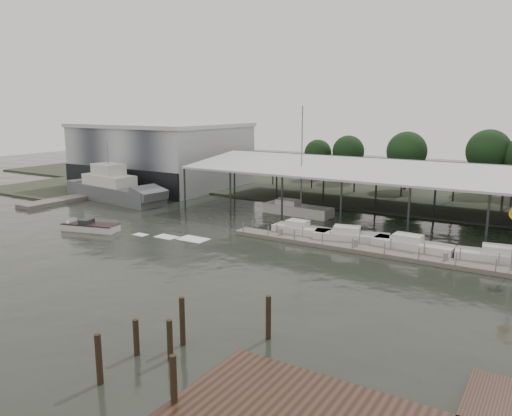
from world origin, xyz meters
The scene contains 15 objects.
ground centered at (0.00, 0.00, 0.00)m, with size 200.00×200.00×0.00m, color #232820.
land_strip_far centered at (0.00, 42.00, 0.10)m, with size 140.00×30.00×0.30m.
land_strip_west centered at (-40.00, 30.00, 0.10)m, with size 20.00×40.00×0.30m.
storage_warehouse centered at (-28.00, 29.94, 5.29)m, with size 24.50×20.50×10.50m.
covered_boat_shed centered at (17.00, 28.00, 6.13)m, with size 58.24×24.00×6.96m.
trawler_dock centered at (-30.00, 14.00, 0.25)m, with size 3.00×18.00×0.50m.
floating_dock centered at (15.00, 10.00, 0.20)m, with size 28.00×2.00×1.40m.
grey_trawler centered at (-24.60, 16.01, 1.58)m, with size 18.96×6.75×8.84m.
white_sailboat centered at (2.03, 21.14, 0.66)m, with size 8.98×3.15×13.52m.
speedboat_underway centered at (-13.72, 1.90, 0.39)m, with size 17.57×6.28×2.00m.
moored_cruiser_0 centered at (7.30, 12.00, 0.61)m, with size 6.19×2.41×1.70m.
moored_cruiser_1 centered at (12.62, 12.23, 0.61)m, with size 7.58×3.88×1.70m.
moored_cruiser_2 centered at (18.63, 12.18, 0.61)m, with size 7.40×2.63×1.70m.
moored_cruiser_3 centered at (26.35, 12.47, 0.61)m, with size 8.34×3.27×1.70m.
mooring_pilings centered at (13.55, -14.84, 0.96)m, with size 5.41×8.77×3.42m.
Camera 1 is at (29.81, -33.02, 13.24)m, focal length 35.00 mm.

